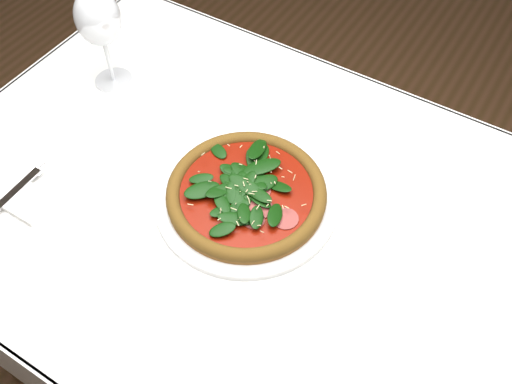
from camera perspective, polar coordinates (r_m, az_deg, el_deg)
The scene contains 7 objects.
ground at distance 1.63m, azimuth 0.32°, elevation -17.47°, with size 6.00×6.00×0.00m, color brown.
dining_table at distance 1.04m, azimuth 0.48°, elevation -5.13°, with size 1.21×0.81×0.75m.
plate at distance 0.97m, azimuth -0.95°, elevation -0.56°, with size 0.31×0.31×0.01m.
pizza at distance 0.96m, azimuth -0.97°, elevation 0.09°, with size 0.29×0.29×0.03m.
wine_glass at distance 1.13m, azimuth -15.50°, elevation 16.28°, with size 0.09×0.09×0.21m.
napkin at distance 1.06m, azimuth -22.92°, elevation -0.27°, with size 0.14×0.06×0.01m, color white.
fork at distance 1.06m, azimuth -22.06°, elevation 0.99°, with size 0.02×0.15×0.00m.
Camera 1 is at (0.29, -0.48, 1.53)m, focal length 40.00 mm.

